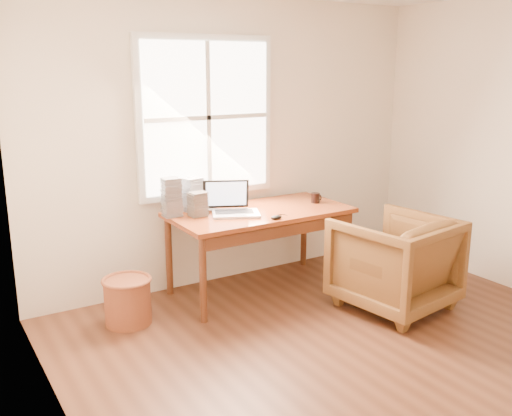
{
  "coord_description": "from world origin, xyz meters",
  "views": [
    {
      "loc": [
        -2.59,
        -2.35,
        2.0
      ],
      "look_at": [
        -0.13,
        1.65,
        0.82
      ],
      "focal_mm": 40.0,
      "sensor_mm": 36.0,
      "label": 1
    }
  ],
  "objects_px": {
    "armchair": "(394,262)",
    "wicker_stool": "(128,302)",
    "laptop": "(236,198)",
    "desk": "(260,212)",
    "coffee_mug": "(315,198)",
    "cd_stack_a": "(193,194)"
  },
  "relations": [
    {
      "from": "desk",
      "to": "coffee_mug",
      "type": "xyz_separation_m",
      "value": [
        0.59,
        -0.03,
        0.07
      ]
    },
    {
      "from": "laptop",
      "to": "cd_stack_a",
      "type": "bearing_deg",
      "value": 153.05
    },
    {
      "from": "desk",
      "to": "laptop",
      "type": "relative_size",
      "value": 3.72
    },
    {
      "from": "armchair",
      "to": "wicker_stool",
      "type": "bearing_deg",
      "value": -31.54
    },
    {
      "from": "desk",
      "to": "armchair",
      "type": "bearing_deg",
      "value": -50.2
    },
    {
      "from": "wicker_stool",
      "to": "coffee_mug",
      "type": "xyz_separation_m",
      "value": [
        1.86,
        0.02,
        0.61
      ]
    },
    {
      "from": "armchair",
      "to": "laptop",
      "type": "distance_m",
      "value": 1.44
    },
    {
      "from": "wicker_stool",
      "to": "armchair",
      "type": "bearing_deg",
      "value": -23.1
    },
    {
      "from": "armchair",
      "to": "wicker_stool",
      "type": "distance_m",
      "value": 2.21
    },
    {
      "from": "coffee_mug",
      "to": "cd_stack_a",
      "type": "xyz_separation_m",
      "value": [
        -1.11,
        0.31,
        0.1
      ]
    },
    {
      "from": "wicker_stool",
      "to": "desk",
      "type": "bearing_deg",
      "value": 2.18
    },
    {
      "from": "desk",
      "to": "wicker_stool",
      "type": "bearing_deg",
      "value": -177.82
    },
    {
      "from": "desk",
      "to": "coffee_mug",
      "type": "distance_m",
      "value": 0.6
    },
    {
      "from": "desk",
      "to": "laptop",
      "type": "bearing_deg",
      "value": -173.02
    },
    {
      "from": "desk",
      "to": "armchair",
      "type": "xyz_separation_m",
      "value": [
        0.76,
        -0.91,
        -0.33
      ]
    },
    {
      "from": "laptop",
      "to": "armchair",
      "type": "bearing_deg",
      "value": -16.36
    },
    {
      "from": "cd_stack_a",
      "to": "desk",
      "type": "bearing_deg",
      "value": -28.77
    },
    {
      "from": "desk",
      "to": "cd_stack_a",
      "type": "bearing_deg",
      "value": 151.23
    },
    {
      "from": "laptop",
      "to": "coffee_mug",
      "type": "relative_size",
      "value": 4.7
    },
    {
      "from": "coffee_mug",
      "to": "wicker_stool",
      "type": "bearing_deg",
      "value": -157.26
    },
    {
      "from": "wicker_stool",
      "to": "laptop",
      "type": "distance_m",
      "value": 1.23
    },
    {
      "from": "armchair",
      "to": "cd_stack_a",
      "type": "height_order",
      "value": "cd_stack_a"
    }
  ]
}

